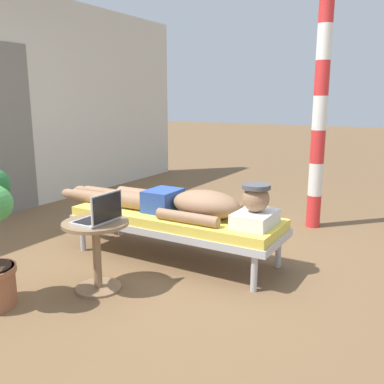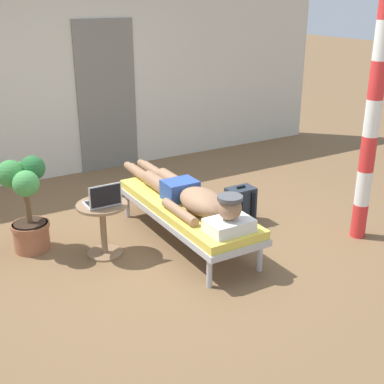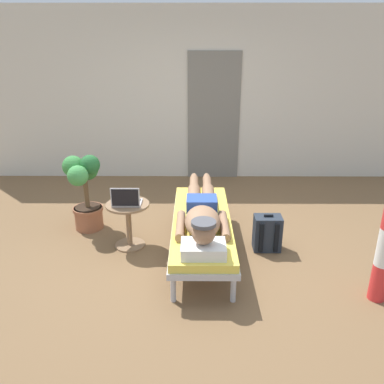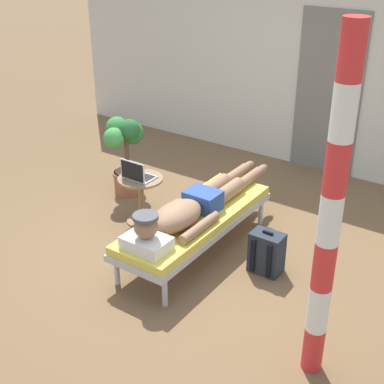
# 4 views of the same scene
# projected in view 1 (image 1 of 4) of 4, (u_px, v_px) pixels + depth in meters

# --- Properties ---
(ground_plane) EXTENTS (40.00, 40.00, 0.00)m
(ground_plane) POSITION_uv_depth(u_px,v_px,m) (166.00, 264.00, 3.62)
(ground_plane) COLOR brown
(house_door_panel) EXTENTS (0.84, 0.03, 2.04)m
(house_door_panel) POSITION_uv_depth(u_px,v_px,m) (2.00, 131.00, 5.00)
(house_door_panel) COLOR slate
(house_door_panel) RESTS_ON ground
(lounge_chair) EXTENTS (0.64, 1.91, 0.42)m
(lounge_chair) POSITION_uv_depth(u_px,v_px,m) (175.00, 221.00, 3.69)
(lounge_chair) COLOR #B7B7BC
(lounge_chair) RESTS_ON ground
(person_reclining) EXTENTS (0.53, 2.17, 0.33)m
(person_reclining) POSITION_uv_depth(u_px,v_px,m) (182.00, 203.00, 3.61)
(person_reclining) COLOR white
(person_reclining) RESTS_ON lounge_chair
(side_table) EXTENTS (0.48, 0.48, 0.52)m
(side_table) POSITION_uv_depth(u_px,v_px,m) (96.00, 244.00, 3.08)
(side_table) COLOR #8C6B4C
(side_table) RESTS_ON ground
(laptop) EXTENTS (0.31, 0.24, 0.23)m
(laptop) POSITION_uv_depth(u_px,v_px,m) (100.00, 215.00, 3.00)
(laptop) COLOR silver
(laptop) RESTS_ON side_table
(backpack) EXTENTS (0.30, 0.26, 0.42)m
(backpack) POSITION_uv_depth(u_px,v_px,m) (205.00, 216.00, 4.39)
(backpack) COLOR #262D38
(backpack) RESTS_ON ground
(porch_post) EXTENTS (0.15, 0.15, 2.49)m
(porch_post) POSITION_uv_depth(u_px,v_px,m) (320.00, 113.00, 4.43)
(porch_post) COLOR red
(porch_post) RESTS_ON ground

